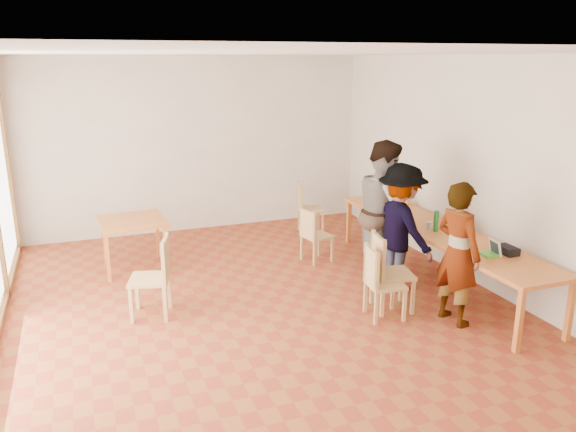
# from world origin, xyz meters

# --- Properties ---
(ground) EXTENTS (8.00, 8.00, 0.00)m
(ground) POSITION_xyz_m (0.00, 0.00, 0.00)
(ground) COLOR brown
(ground) RESTS_ON ground
(wall_back) EXTENTS (6.00, 0.10, 3.00)m
(wall_back) POSITION_xyz_m (0.00, 4.00, 1.50)
(wall_back) COLOR beige
(wall_back) RESTS_ON ground
(wall_front) EXTENTS (6.00, 0.10, 3.00)m
(wall_front) POSITION_xyz_m (0.00, -4.00, 1.50)
(wall_front) COLOR beige
(wall_front) RESTS_ON ground
(wall_right) EXTENTS (0.10, 8.00, 3.00)m
(wall_right) POSITION_xyz_m (3.00, 0.00, 1.50)
(wall_right) COLOR beige
(wall_right) RESTS_ON ground
(ceiling) EXTENTS (6.00, 8.00, 0.04)m
(ceiling) POSITION_xyz_m (0.00, 0.00, 3.02)
(ceiling) COLOR white
(ceiling) RESTS_ON wall_back
(communal_table) EXTENTS (0.80, 4.00, 0.75)m
(communal_table) POSITION_xyz_m (2.50, 0.40, 0.70)
(communal_table) COLOR #CB692D
(communal_table) RESTS_ON ground
(side_table) EXTENTS (0.90, 0.90, 0.75)m
(side_table) POSITION_xyz_m (-1.28, 2.31, 0.67)
(side_table) COLOR #CB692D
(side_table) RESTS_ON ground
(chair_near) EXTENTS (0.46, 0.46, 0.46)m
(chair_near) POSITION_xyz_m (1.20, -0.32, 0.53)
(chair_near) COLOR tan
(chair_near) RESTS_ON ground
(chair_mid) EXTENTS (0.52, 0.52, 0.51)m
(chair_mid) POSITION_xyz_m (1.39, -0.15, 0.58)
(chair_mid) COLOR tan
(chair_mid) RESTS_ON ground
(chair_far) EXTENTS (0.46, 0.46, 0.44)m
(chair_far) POSITION_xyz_m (1.23, 1.68, 0.50)
(chair_far) COLOR tan
(chair_far) RESTS_ON ground
(chair_empty) EXTENTS (0.50, 0.50, 0.48)m
(chair_empty) POSITION_xyz_m (1.68, 3.06, 0.55)
(chair_empty) COLOR tan
(chair_empty) RESTS_ON ground
(chair_spare) EXTENTS (0.55, 0.55, 0.51)m
(chair_spare) POSITION_xyz_m (-1.17, 0.65, 0.59)
(chair_spare) COLOR tan
(chair_spare) RESTS_ON ground
(person_near) EXTENTS (0.50, 0.67, 1.66)m
(person_near) POSITION_xyz_m (1.99, -0.70, 0.83)
(person_near) COLOR gray
(person_near) RESTS_ON ground
(person_mid) EXTENTS (1.01, 1.13, 1.93)m
(person_mid) POSITION_xyz_m (1.87, 0.72, 0.97)
(person_mid) COLOR gray
(person_mid) RESTS_ON ground
(person_far) EXTENTS (0.79, 1.17, 1.68)m
(person_far) POSITION_xyz_m (1.91, 0.37, 0.84)
(person_far) COLOR gray
(person_far) RESTS_ON ground
(laptop_near) EXTENTS (0.21, 0.24, 0.18)m
(laptop_near) POSITION_xyz_m (2.47, -0.70, 0.80)
(laptop_near) COLOR green
(laptop_near) RESTS_ON communal_table
(laptop_mid) EXTENTS (0.26, 0.27, 0.19)m
(laptop_mid) POSITION_xyz_m (2.67, 0.14, 0.80)
(laptop_mid) COLOR green
(laptop_mid) RESTS_ON communal_table
(laptop_far) EXTENTS (0.26, 0.29, 0.22)m
(laptop_far) POSITION_xyz_m (2.45, 1.69, 0.81)
(laptop_far) COLOR green
(laptop_far) RESTS_ON communal_table
(yellow_mug) EXTENTS (0.17, 0.17, 0.10)m
(yellow_mug) POSITION_xyz_m (2.76, 1.60, 0.80)
(yellow_mug) COLOR orange
(yellow_mug) RESTS_ON communal_table
(green_bottle) EXTENTS (0.07, 0.07, 0.28)m
(green_bottle) POSITION_xyz_m (2.40, 0.32, 0.89)
(green_bottle) COLOR #1F7A34
(green_bottle) RESTS_ON communal_table
(clear_glass) EXTENTS (0.07, 0.07, 0.09)m
(clear_glass) POSITION_xyz_m (2.40, 0.46, 0.80)
(clear_glass) COLOR silver
(clear_glass) RESTS_ON communal_table
(condiment_cup) EXTENTS (0.08, 0.08, 0.06)m
(condiment_cup) POSITION_xyz_m (2.55, 0.01, 0.78)
(condiment_cup) COLOR white
(condiment_cup) RESTS_ON communal_table
(pink_phone) EXTENTS (0.05, 0.10, 0.01)m
(pink_phone) POSITION_xyz_m (2.48, 2.11, 0.76)
(pink_phone) COLOR #E8415E
(pink_phone) RESTS_ON communal_table
(black_pouch) EXTENTS (0.16, 0.26, 0.09)m
(black_pouch) POSITION_xyz_m (2.67, -0.73, 0.80)
(black_pouch) COLOR black
(black_pouch) RESTS_ON communal_table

